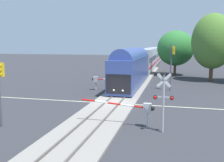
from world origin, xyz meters
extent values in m
plane|color=#333338|center=(0.00, 0.00, 0.00)|extent=(220.00, 220.00, 0.00)
cube|color=beige|center=(0.00, 0.00, 0.00)|extent=(44.00, 0.20, 0.01)
cube|color=gray|center=(0.00, 0.00, 0.09)|extent=(4.40, 80.00, 0.18)
cube|color=#56514C|center=(-0.72, 0.00, 0.25)|extent=(0.10, 80.00, 0.14)
cube|color=#56514C|center=(0.72, 0.00, 0.25)|extent=(0.10, 80.00, 0.14)
cube|color=#384C93|center=(0.00, 10.97, 2.27)|extent=(3.00, 17.94, 3.90)
cube|color=black|center=(0.00, 1.98, 1.69)|extent=(2.76, 0.08, 2.15)
cylinder|color=#384C93|center=(0.00, 10.97, 4.10)|extent=(2.76, 16.15, 2.76)
sphere|color=#F4F2CC|center=(-0.50, 1.97, 1.00)|extent=(0.24, 0.24, 0.24)
sphere|color=#F4F2CC|center=(0.50, 1.97, 1.00)|extent=(0.24, 0.24, 0.24)
cube|color=#B7BCC6|center=(0.00, 31.61, 2.62)|extent=(3.00, 21.53, 4.60)
cube|color=black|center=(1.51, 31.61, 2.92)|extent=(0.04, 19.37, 0.90)
cube|color=red|center=(1.52, 31.61, 1.47)|extent=(0.04, 19.80, 0.36)
cube|color=#B7BCC6|center=(0.00, 54.03, 2.62)|extent=(3.00, 21.53, 4.60)
cube|color=black|center=(1.51, 54.03, 2.92)|extent=(0.04, 19.37, 0.90)
cube|color=red|center=(1.52, 54.03, 1.47)|extent=(0.04, 19.80, 0.36)
cylinder|color=#B7B7BC|center=(4.04, -6.76, 0.55)|extent=(0.14, 0.14, 1.10)
cube|color=#B7B7BC|center=(4.04, -6.76, 1.45)|extent=(0.56, 0.40, 0.70)
sphere|color=black|center=(4.39, -6.76, 1.45)|extent=(0.36, 0.36, 0.36)
cylinder|color=red|center=(3.55, -6.76, 1.49)|extent=(1.00, 0.12, 0.19)
cylinder|color=white|center=(2.56, -6.76, 1.56)|extent=(1.00, 0.12, 0.19)
cylinder|color=red|center=(1.58, -6.76, 1.64)|extent=(1.00, 0.12, 0.19)
cylinder|color=white|center=(0.59, -6.76, 1.71)|extent=(1.00, 0.12, 0.19)
cylinder|color=red|center=(-0.40, -6.76, 1.79)|extent=(1.00, 0.12, 0.19)
sphere|color=red|center=(-0.89, -6.76, 1.83)|extent=(0.14, 0.14, 0.14)
cylinder|color=#B2B2B7|center=(5.19, -7.55, 1.99)|extent=(0.14, 0.14, 3.98)
cube|color=white|center=(5.19, -7.57, 3.63)|extent=(0.98, 0.05, 0.98)
cube|color=white|center=(5.19, -7.57, 3.63)|extent=(0.98, 0.05, 0.98)
cube|color=#B2B2B7|center=(5.19, -7.55, 2.47)|extent=(1.10, 0.08, 0.08)
cylinder|color=black|center=(4.64, -7.65, 2.47)|extent=(0.26, 0.18, 0.26)
cylinder|color=black|center=(5.74, -7.65, 2.47)|extent=(0.26, 0.18, 0.26)
sphere|color=red|center=(4.64, -7.75, 2.47)|extent=(0.20, 0.20, 0.20)
sphere|color=red|center=(5.74, -7.75, 2.47)|extent=(0.20, 0.20, 0.20)
cone|color=black|center=(5.19, -7.55, 4.10)|extent=(0.28, 0.28, 0.22)
cylinder|color=#B7B7BC|center=(-4.04, 6.76, 0.55)|extent=(0.14, 0.14, 1.10)
cube|color=#B7B7BC|center=(-4.04, 6.76, 1.45)|extent=(0.56, 0.40, 0.70)
sphere|color=black|center=(-4.39, 6.76, 1.45)|extent=(0.36, 0.36, 0.36)
cylinder|color=red|center=(-3.54, 6.76, 1.48)|extent=(1.02, 0.12, 0.18)
cylinder|color=white|center=(-2.52, 6.76, 1.54)|extent=(1.02, 0.12, 0.18)
cylinder|color=red|center=(-1.50, 6.76, 1.59)|extent=(1.02, 0.12, 0.18)
cylinder|color=white|center=(-0.48, 6.76, 1.65)|extent=(1.02, 0.12, 0.18)
cylinder|color=red|center=(0.53, 6.76, 1.71)|extent=(1.02, 0.12, 0.18)
sphere|color=red|center=(1.04, 6.76, 1.74)|extent=(0.14, 0.14, 0.14)
cylinder|color=#4C4C51|center=(5.46, 8.76, 3.00)|extent=(0.16, 0.16, 6.01)
cube|color=gold|center=(5.74, 8.76, 5.21)|extent=(0.34, 0.26, 1.00)
sphere|color=#262626|center=(5.74, 8.61, 5.53)|extent=(0.20, 0.20, 0.20)
cylinder|color=gold|center=(5.74, 8.58, 5.53)|extent=(0.24, 0.10, 0.24)
sphere|color=#262626|center=(5.74, 8.61, 5.21)|extent=(0.20, 0.20, 0.20)
cylinder|color=gold|center=(5.74, 8.58, 5.21)|extent=(0.24, 0.10, 0.24)
sphere|color=green|center=(5.74, 8.61, 4.89)|extent=(0.20, 0.20, 0.20)
cylinder|color=gold|center=(5.74, 8.58, 4.89)|extent=(0.24, 0.10, 0.24)
cube|color=gold|center=(-6.17, -9.06, 4.21)|extent=(0.34, 0.26, 1.00)
sphere|color=#262626|center=(-6.17, -9.21, 4.53)|extent=(0.20, 0.20, 0.20)
sphere|color=#262626|center=(-6.17, -9.21, 4.21)|extent=(0.20, 0.20, 0.20)
cylinder|color=gold|center=(-6.17, -9.24, 4.21)|extent=(0.24, 0.10, 0.24)
sphere|color=green|center=(-6.17, -9.21, 3.89)|extent=(0.20, 0.20, 0.20)
cylinder|color=gold|center=(-6.17, -9.24, 3.89)|extent=(0.24, 0.10, 0.24)
cylinder|color=brown|center=(6.09, 25.45, 1.36)|extent=(0.48, 0.48, 2.72)
ellipsoid|color=#2D7533|center=(6.09, 25.45, 5.21)|extent=(6.93, 6.93, 6.65)
cylinder|color=brown|center=(11.80, 19.15, 1.55)|extent=(0.60, 0.60, 3.11)
ellipsoid|color=#4C7A2D|center=(11.80, 19.15, 6.45)|extent=(6.63, 6.63, 8.90)
camera|label=1|loc=(5.75, -24.73, 6.06)|focal=40.74mm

